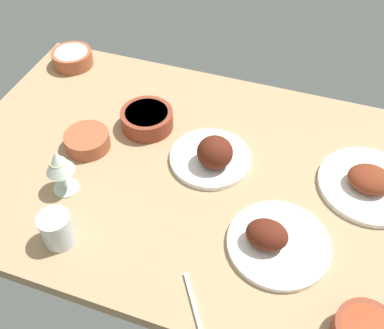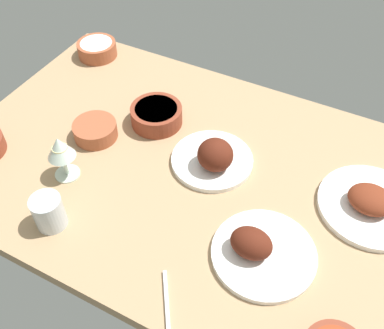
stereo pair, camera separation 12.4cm
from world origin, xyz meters
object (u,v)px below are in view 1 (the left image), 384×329
object	(u,v)px
plate_far_side	(213,155)
bowl_cream	(72,58)
water_tumbler	(57,229)
plate_center_main	(274,241)
wine_glass	(59,164)
bowl_potatoes	(147,119)
plate_near_viewer	(370,183)
fork_loose	(194,307)
bowl_soup	(87,140)

from	to	relation	value
plate_far_side	bowl_cream	world-z (taller)	plate_far_side
plate_far_side	water_tumbler	distance (cm)	46.22
plate_center_main	water_tumbler	size ratio (longest dim) A/B	2.74
wine_glass	water_tumbler	xyz separation A→B (cm)	(7.01, -14.97, -5.29)
plate_center_main	bowl_potatoes	world-z (taller)	plate_center_main
plate_far_side	wine_glass	size ratio (longest dim) A/B	1.68
plate_far_side	water_tumbler	bearing A→B (deg)	-127.10
plate_center_main	plate_near_viewer	bearing A→B (deg)	52.20
plate_center_main	bowl_cream	size ratio (longest dim) A/B	1.80
plate_center_main	water_tumbler	bearing A→B (deg)	-162.92
plate_center_main	fork_loose	bearing A→B (deg)	-121.67
plate_near_viewer	plate_far_side	bearing A→B (deg)	-173.20
bowl_cream	wine_glass	distance (cm)	59.08
bowl_soup	bowl_cream	distance (cm)	43.55
fork_loose	bowl_potatoes	bearing A→B (deg)	179.38
fork_loose	wine_glass	bearing A→B (deg)	-148.64
plate_far_side	wine_glass	xyz separation A→B (cm)	(-34.88, -21.88, 6.56)
plate_near_viewer	wine_glass	size ratio (longest dim) A/B	1.99
plate_center_main	bowl_soup	distance (cm)	61.31
bowl_soup	bowl_cream	xyz separation A→B (cm)	(-24.95, 35.69, 0.29)
plate_far_side	wine_glass	bearing A→B (deg)	-147.91
plate_center_main	bowl_potatoes	xyz separation A→B (cm)	(-46.00, 29.91, 0.87)
bowl_cream	plate_near_viewer	bearing A→B (deg)	-13.49
bowl_soup	fork_loose	xyz separation A→B (cm)	(46.01, -37.34, -2.24)
water_tumbler	fork_loose	bearing A→B (deg)	-9.13
bowl_cream	wine_glass	size ratio (longest dim) A/B	1.01
plate_near_viewer	bowl_cream	distance (cm)	107.71
plate_near_viewer	plate_center_main	world-z (taller)	plate_center_main
plate_near_viewer	fork_loose	size ratio (longest dim) A/B	1.66
plate_near_viewer	water_tumbler	world-z (taller)	water_tumbler
plate_far_side	plate_near_viewer	bearing A→B (deg)	6.80
plate_far_side	bowl_cream	xyz separation A→B (cm)	(-61.82, 30.24, -0.44)
wine_glass	fork_loose	xyz separation A→B (cm)	(44.02, -20.92, -9.53)
plate_far_side	bowl_soup	world-z (taller)	plate_far_side
bowl_cream	water_tumbler	xyz separation A→B (cm)	(33.95, -67.08, 1.71)
plate_center_main	bowl_cream	world-z (taller)	plate_center_main
water_tumbler	plate_center_main	bearing A→B (deg)	17.08
plate_far_side	bowl_cream	bearing A→B (deg)	153.94
plate_far_side	bowl_potatoes	xyz separation A→B (cm)	(-23.67, 8.49, -0.23)
water_tumbler	bowl_soup	bearing A→B (deg)	106.00
plate_far_side	bowl_cream	size ratio (longest dim) A/B	1.66
plate_center_main	bowl_cream	distance (cm)	98.74
bowl_cream	plate_far_side	bearing A→B (deg)	-26.06
plate_far_side	wine_glass	distance (cm)	41.70
bowl_soup	bowl_cream	world-z (taller)	bowl_cream
plate_near_viewer	fork_loose	distance (cm)	58.64
bowl_potatoes	water_tumbler	xyz separation A→B (cm)	(-4.20, -45.33, 1.49)
plate_near_viewer	bowl_cream	xyz separation A→B (cm)	(-104.73, 25.12, 0.95)
plate_near_viewer	plate_center_main	xyz separation A→B (cm)	(-20.59, -26.54, 0.30)
bowl_potatoes	bowl_cream	distance (cm)	43.91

